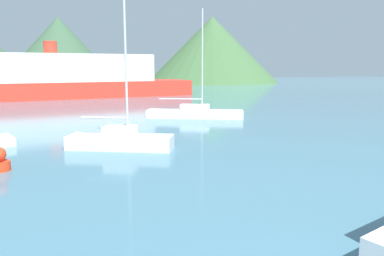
# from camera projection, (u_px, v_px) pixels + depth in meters

# --- Properties ---
(sailboat_middle) EXTENTS (5.47, 3.82, 9.67)m
(sailboat_middle) POSITION_uv_depth(u_px,v_px,m) (120.00, 139.00, 19.16)
(sailboat_middle) COLOR silver
(sailboat_middle) RESTS_ON ground_plane
(sailboat_outer) EXTENTS (7.75, 4.97, 8.69)m
(sailboat_outer) POSITION_uv_depth(u_px,v_px,m) (195.00, 112.00, 30.70)
(sailboat_outer) COLOR white
(sailboat_outer) RESTS_ON ground_plane
(ferry_distant) EXTENTS (38.39, 10.35, 7.42)m
(ferry_distant) POSITION_uv_depth(u_px,v_px,m) (52.00, 79.00, 49.22)
(ferry_distant) COLOR red
(ferry_distant) RESTS_ON ground_plane
(hill_east) EXTENTS (27.99, 27.99, 15.51)m
(hill_east) POSITION_uv_depth(u_px,v_px,m) (59.00, 51.00, 87.24)
(hill_east) COLOR #38563D
(hill_east) RESTS_ON ground_plane
(hill_far_east) EXTENTS (34.54, 34.54, 16.99)m
(hill_far_east) POSITION_uv_depth(u_px,v_px,m) (212.00, 50.00, 98.37)
(hill_far_east) COLOR #3D6038
(hill_far_east) RESTS_ON ground_plane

